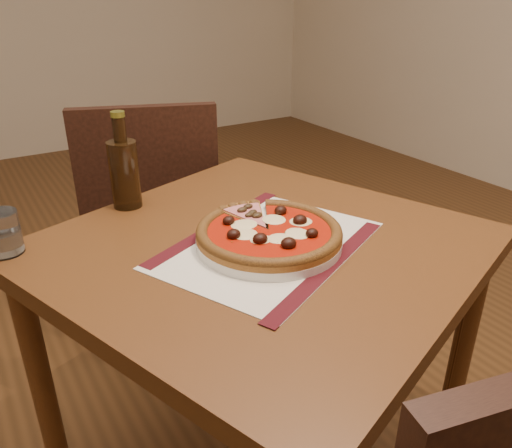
{
  "coord_description": "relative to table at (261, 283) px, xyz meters",
  "views": [
    {
      "loc": [
        -0.6,
        -1.27,
        1.22
      ],
      "look_at": [
        -0.1,
        -0.48,
        0.78
      ],
      "focal_mm": 35.0,
      "sensor_mm": 36.0,
      "label": 1
    }
  ],
  "objects": [
    {
      "name": "table",
      "position": [
        0.0,
        0.0,
        0.0
      ],
      "size": [
        1.02,
        1.02,
        0.75
      ],
      "rotation": [
        0.0,
        0.0,
        0.34
      ],
      "color": "brown",
      "rests_on": "ground"
    },
    {
      "name": "chair_far",
      "position": [
        0.03,
        0.74,
        -0.13
      ],
      "size": [
        0.55,
        0.55,
        0.91
      ],
      "rotation": [
        0.0,
        0.0,
        2.79
      ],
      "color": "black",
      "rests_on": "ground"
    },
    {
      "name": "placemat",
      "position": [
        0.0,
        -0.02,
        0.1
      ],
      "size": [
        0.53,
        0.47,
        0.0
      ],
      "primitive_type": "cube",
      "rotation": [
        0.0,
        0.0,
        0.43
      ],
      "color": "beige",
      "rests_on": "table"
    },
    {
      "name": "plate",
      "position": [
        0.0,
        -0.02,
        0.11
      ],
      "size": [
        0.29,
        0.29,
        0.02
      ],
      "primitive_type": "cylinder",
      "color": "white",
      "rests_on": "placemat"
    },
    {
      "name": "pizza",
      "position": [
        0.0,
        -0.02,
        0.13
      ],
      "size": [
        0.29,
        0.29,
        0.04
      ],
      "color": "#AC7829",
      "rests_on": "plate"
    },
    {
      "name": "ham_slice",
      "position": [
        0.02,
        0.06,
        0.13
      ],
      "size": [
        0.11,
        0.15,
        0.02
      ],
      "rotation": [
        0.0,
        0.0,
        1.47
      ],
      "color": "#AC7829",
      "rests_on": "plate"
    },
    {
      "name": "water_glass",
      "position": [
        -0.45,
        0.22,
        0.14
      ],
      "size": [
        0.09,
        0.09,
        0.09
      ],
      "primitive_type": "cylinder",
      "rotation": [
        0.0,
        0.0,
        -0.37
      ],
      "color": "white",
      "rests_on": "table"
    },
    {
      "name": "bottle",
      "position": [
        -0.17,
        0.32,
        0.19
      ],
      "size": [
        0.07,
        0.07,
        0.23
      ],
      "color": "#36200D",
      "rests_on": "table"
    }
  ]
}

